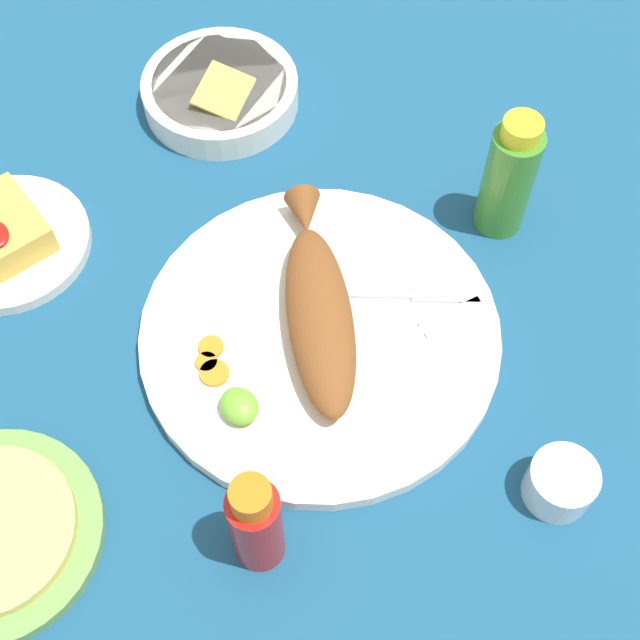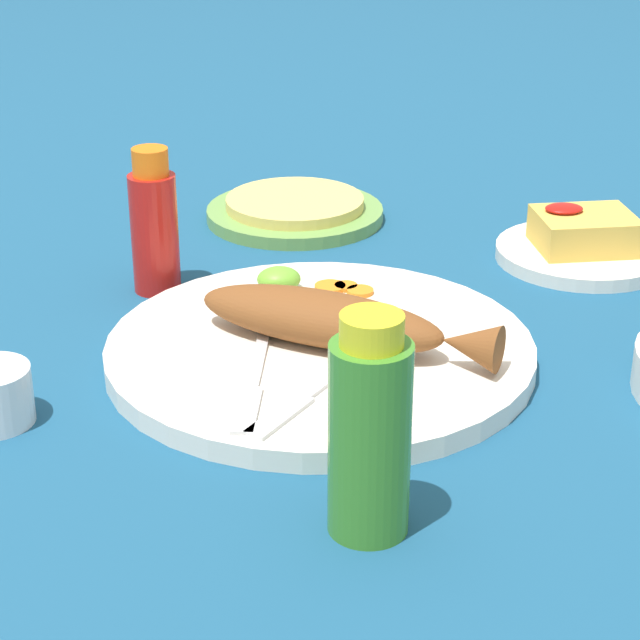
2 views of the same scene
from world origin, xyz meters
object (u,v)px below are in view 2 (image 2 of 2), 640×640
side_plate_fries (582,254)px  tortilla_plate (295,214)px  fork_near (311,392)px  fork_far (253,383)px  hot_sauce_bottle_green (375,431)px  hot_sauce_bottle_red (154,226)px  main_plate (320,351)px  fried_fish (335,321)px

side_plate_fries → tortilla_plate: 0.32m
fork_near → fork_far: 0.05m
hot_sauce_bottle_green → tortilla_plate: bearing=-91.3°
fork_near → tortilla_plate: fork_near is taller
hot_sauce_bottle_red → side_plate_fries: size_ratio=0.80×
main_plate → hot_sauce_bottle_red: (0.14, -0.17, 0.06)m
fork_near → side_plate_fries: bearing=171.5°
hot_sauce_bottle_green → side_plate_fries: bearing=-123.6°
main_plate → fried_fish: fried_fish is taller
fried_fish → hot_sauce_bottle_red: (0.15, -0.18, 0.03)m
hot_sauce_bottle_green → tortilla_plate: size_ratio=0.77×
fork_near → side_plate_fries: size_ratio=0.86×
fried_fish → side_plate_fries: 0.35m
hot_sauce_bottle_green → main_plate: bearing=-89.2°
fried_fish → fork_far: size_ratio=1.37×
fried_fish → fork_far: bearing=71.3°
fried_fish → hot_sauce_bottle_green: size_ratio=1.65×
main_plate → side_plate_fries: bearing=-146.7°
fork_near → hot_sauce_bottle_red: bearing=-116.8°
side_plate_fries → tortilla_plate: size_ratio=0.89×
fork_near → fried_fish: bearing=-160.5°
main_plate → fork_near: fork_near is taller
hot_sauce_bottle_red → tortilla_plate: size_ratio=0.71×
fork_far → tortilla_plate: fork_far is taller
main_plate → hot_sauce_bottle_green: 0.26m
fork_far → hot_sauce_bottle_green: bearing=30.9°
fork_near → hot_sauce_bottle_green: hot_sauce_bottle_green is taller
fried_fish → side_plate_fries: (-0.29, -0.20, -0.03)m
main_plate → hot_sauce_bottle_green: hot_sauce_bottle_green is taller
main_plate → fried_fish: 0.03m
hot_sauce_bottle_red → tortilla_plate: 0.25m
fried_fish → hot_sauce_bottle_red: size_ratio=1.79×
fork_near → side_plate_fries: fork_near is taller
main_plate → fork_far: 0.10m
fork_near → side_plate_fries: 0.43m
fried_fish → fork_near: size_ratio=1.66×
side_plate_fries → tortilla_plate: (0.28, -0.16, 0.00)m
fried_fish → fork_near: fried_fish is taller
fried_fish → hot_sauce_bottle_green: bearing=118.5°
fork_near → tortilla_plate: (-0.04, -0.45, -0.01)m
side_plate_fries → main_plate: bearing=33.3°
main_plate → fork_far: (0.06, 0.07, 0.01)m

